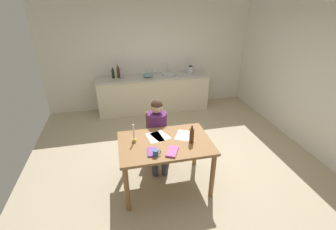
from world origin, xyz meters
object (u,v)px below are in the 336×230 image
(chair_at_table, at_px, (157,135))
(candlestick, at_px, (134,137))
(bottle_wine_red, at_px, (121,74))
(wine_glass_near_sink, at_px, (154,70))
(stovetop_kettle, at_px, (190,70))
(mixing_bowl, at_px, (148,75))
(book_magazine, at_px, (172,151))
(person_seated, at_px, (158,130))
(book_cookery, at_px, (152,152))
(coffee_mug, at_px, (156,153))
(bottle_vinegar, at_px, (118,72))
(wine_bottle_on_table, at_px, (192,135))
(wine_glass_by_kettle, at_px, (149,70))
(dining_table, at_px, (165,149))
(bottle_oil, at_px, (113,74))
(sink_unit, at_px, (169,74))

(chair_at_table, bearing_deg, candlestick, -126.63)
(bottle_wine_red, height_order, wine_glass_near_sink, bottle_wine_red)
(bottle_wine_red, relative_size, stovetop_kettle, 1.23)
(mixing_bowl, bearing_deg, book_magazine, -92.22)
(stovetop_kettle, height_order, wine_glass_near_sink, stovetop_kettle)
(person_seated, bearing_deg, book_magazine, -86.18)
(book_cookery, bearing_deg, coffee_mug, -59.01)
(bottle_wine_red, bearing_deg, bottle_vinegar, 125.94)
(wine_bottle_on_table, xyz_separation_m, wine_glass_near_sink, (-0.02, 3.01, 0.12))
(stovetop_kettle, relative_size, wine_glass_by_kettle, 1.43)
(person_seated, height_order, mixing_bowl, person_seated)
(person_seated, height_order, wine_glass_near_sink, person_seated)
(chair_at_table, height_order, wine_bottle_on_table, wine_bottle_on_table)
(wine_glass_near_sink, bearing_deg, book_cookery, -100.28)
(candlestick, bearing_deg, wine_bottle_on_table, -13.40)
(wine_bottle_on_table, distance_m, wine_glass_near_sink, 3.02)
(wine_glass_near_sink, bearing_deg, wine_glass_by_kettle, 180.00)
(dining_table, xyz_separation_m, book_cookery, (-0.22, -0.21, 0.12))
(book_cookery, bearing_deg, stovetop_kettle, 70.60)
(wine_glass_by_kettle, bearing_deg, bottle_vinegar, -172.59)
(coffee_mug, distance_m, wine_glass_near_sink, 3.26)
(book_magazine, relative_size, book_cookery, 1.19)
(dining_table, height_order, book_magazine, book_magazine)
(mixing_bowl, bearing_deg, bottle_oil, 172.11)
(dining_table, bearing_deg, wine_glass_by_kettle, 85.55)
(person_seated, xyz_separation_m, candlestick, (-0.42, -0.43, 0.18))
(dining_table, xyz_separation_m, coffee_mug, (-0.19, -0.29, 0.16))
(book_cookery, xyz_separation_m, wine_glass_by_kettle, (0.45, 3.14, 0.22))
(dining_table, distance_m, stovetop_kettle, 3.06)
(book_magazine, relative_size, bottle_wine_red, 0.94)
(dining_table, bearing_deg, person_seated, 91.27)
(candlestick, distance_m, wine_bottle_on_table, 0.82)
(coffee_mug, distance_m, stovetop_kettle, 3.39)
(wine_glass_near_sink, bearing_deg, chair_at_table, -98.79)
(coffee_mug, distance_m, bottle_vinegar, 3.14)
(wine_glass_by_kettle, bearing_deg, bottle_wine_red, -164.88)
(coffee_mug, relative_size, book_magazine, 0.44)
(chair_at_table, bearing_deg, mixing_bowl, 85.58)
(candlestick, height_order, wine_glass_near_sink, candlestick)
(person_seated, height_order, book_magazine, person_seated)
(candlestick, relative_size, wine_glass_near_sink, 1.84)
(wine_glass_near_sink, bearing_deg, candlestick, -105.42)
(coffee_mug, height_order, book_magazine, coffee_mug)
(candlestick, bearing_deg, bottle_wine_red, 90.90)
(dining_table, xyz_separation_m, bottle_oil, (-0.66, 2.82, 0.34))
(chair_at_table, relative_size, bottle_wine_red, 3.27)
(coffee_mug, relative_size, bottle_vinegar, 0.35)
(chair_at_table, height_order, sink_unit, sink_unit)
(book_magazine, height_order, stovetop_kettle, stovetop_kettle)
(bottle_oil, bearing_deg, dining_table, -76.78)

